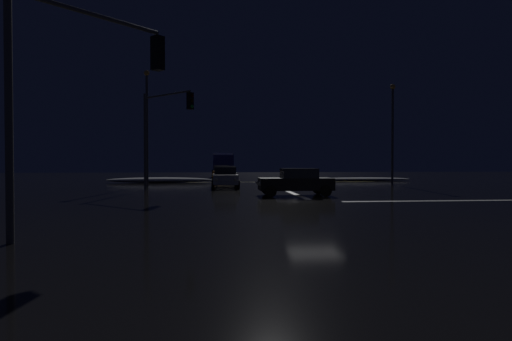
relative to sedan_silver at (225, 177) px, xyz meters
The scene contains 15 objects.
ground 12.53m from the sedan_silver, 71.07° to the right, with size 120.00×120.00×0.10m, color black.
stop_line_north 4.90m from the sedan_silver, 32.98° to the right, with size 0.35×15.82×0.01m.
centre_line_ns 9.87m from the sedan_silver, 65.67° to the left, with size 22.00×0.15×0.01m.
crosswalk_bar_east 17.84m from the sedan_silver, 41.54° to the right, with size 15.82×0.40×0.01m.
snow_bank_left_curb 10.23m from the sedan_silver, 125.51° to the left, with size 9.83×1.50×0.50m.
snow_bank_right_curb 17.44m from the sedan_silver, 36.32° to the left, with size 10.71×1.50×0.35m.
sedan_silver is the anchor object (origin of this frame).
sedan_gray 6.71m from the sedan_silver, 87.94° to the left, with size 2.02×4.33×1.57m.
sedan_orange 13.28m from the sedan_silver, 90.57° to the left, with size 2.02×4.33×1.57m.
box_truck 21.32m from the sedan_silver, 89.52° to the left, with size 2.68×8.28×3.08m.
sedan_black_crossing 8.79m from the sedan_silver, 63.52° to the right, with size 4.33×2.02×1.57m.
traffic_signal_sw 20.85m from the sedan_silver, 101.89° to the right, with size 3.35×3.35×6.25m.
traffic_signal_nw 6.68m from the sedan_silver, 139.24° to the right, with size 3.59×3.59×6.63m.
streetlamp_right_near 15.23m from the sedan_silver, 11.69° to the left, with size 0.44×0.44×8.58m.
streetlamp_left_near 8.28m from the sedan_silver, 154.54° to the left, with size 0.44×0.44×9.33m.
Camera 1 is at (-4.75, -20.02, 1.93)m, focal length 29.63 mm.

